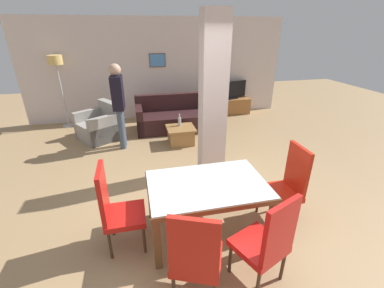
{
  "coord_description": "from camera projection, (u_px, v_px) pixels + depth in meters",
  "views": [
    {
      "loc": [
        -0.76,
        -2.49,
        2.43
      ],
      "look_at": [
        0.0,
        0.83,
        0.87
      ],
      "focal_mm": 24.0,
      "sensor_mm": 36.0,
      "label": 1
    }
  ],
  "objects": [
    {
      "name": "floor_lamp",
      "position": [
        57.0,
        67.0,
        6.28
      ],
      "size": [
        0.33,
        0.33,
        1.82
      ],
      "color": "#B7B7BC",
      "rests_on": "ground_plane"
    },
    {
      "name": "tv_stand",
      "position": [
        230.0,
        106.0,
        7.81
      ],
      "size": [
        1.14,
        0.4,
        0.47
      ],
      "color": "#9B6331",
      "rests_on": "ground_plane"
    },
    {
      "name": "dining_chair_head_left",
      "position": [
        116.0,
        207.0,
        2.92
      ],
      "size": [
        0.46,
        0.46,
        1.08
      ],
      "rotation": [
        0.0,
        0.0,
        -1.57
      ],
      "color": "red",
      "rests_on": "ground_plane"
    },
    {
      "name": "ground_plane",
      "position": [
        206.0,
        230.0,
        3.38
      ],
      "size": [
        18.0,
        18.0,
        0.0
      ],
      "primitive_type": "plane",
      "color": "#9F7F56"
    },
    {
      "name": "dining_table",
      "position": [
        207.0,
        194.0,
        3.14
      ],
      "size": [
        1.43,
        0.95,
        0.72
      ],
      "color": "brown",
      "rests_on": "ground_plane"
    },
    {
      "name": "coffee_table",
      "position": [
        181.0,
        135.0,
        5.82
      ],
      "size": [
        0.62,
        0.59,
        0.38
      ],
      "color": "olive",
      "rests_on": "ground_plane"
    },
    {
      "name": "tv_screen",
      "position": [
        231.0,
        91.0,
        7.61
      ],
      "size": [
        1.0,
        0.35,
        0.51
      ],
      "rotation": [
        0.0,
        0.0,
        3.44
      ],
      "color": "black",
      "rests_on": "tv_stand"
    },
    {
      "name": "dining_chair_near_right",
      "position": [
        267.0,
        241.0,
        2.46
      ],
      "size": [
        0.6,
        0.6,
        1.08
      ],
      "rotation": [
        0.0,
        0.0,
        0.4
      ],
      "color": "red",
      "rests_on": "ground_plane"
    },
    {
      "name": "sofa",
      "position": [
        176.0,
        117.0,
        6.67
      ],
      "size": [
        2.04,
        0.93,
        0.84
      ],
      "rotation": [
        0.0,
        0.0,
        3.14
      ],
      "color": "#331A1B",
      "rests_on": "ground_plane"
    },
    {
      "name": "back_wall",
      "position": [
        159.0,
        69.0,
        7.17
      ],
      "size": [
        7.2,
        0.09,
        2.7
      ],
      "color": "silver",
      "rests_on": "ground_plane"
    },
    {
      "name": "standing_person",
      "position": [
        119.0,
        101.0,
        5.3
      ],
      "size": [
        0.25,
        0.4,
        1.79
      ],
      "rotation": [
        0.0,
        0.0,
        -1.65
      ],
      "color": "#3F4C5E",
      "rests_on": "ground_plane"
    },
    {
      "name": "dining_chair_head_right",
      "position": [
        287.0,
        183.0,
        3.37
      ],
      "size": [
        0.46,
        0.46,
        1.08
      ],
      "rotation": [
        0.0,
        0.0,
        1.57
      ],
      "color": "red",
      "rests_on": "ground_plane"
    },
    {
      "name": "armchair",
      "position": [
        101.0,
        126.0,
        6.08
      ],
      "size": [
        1.18,
        1.19,
        0.83
      ],
      "rotation": [
        0.0,
        0.0,
        2.15
      ],
      "color": "#9E9991",
      "rests_on": "ground_plane"
    },
    {
      "name": "divider_pillar",
      "position": [
        213.0,
        99.0,
        4.26
      ],
      "size": [
        0.42,
        0.32,
        2.7
      ],
      "color": "silver",
      "rests_on": "ground_plane"
    },
    {
      "name": "dining_chair_near_left",
      "position": [
        196.0,
        256.0,
        2.3
      ],
      "size": [
        0.6,
        0.6,
        1.08
      ],
      "rotation": [
        0.0,
        0.0,
        -0.39
      ],
      "color": "red",
      "rests_on": "ground_plane"
    },
    {
      "name": "bottle",
      "position": [
        180.0,
        121.0,
        5.81
      ],
      "size": [
        0.07,
        0.07,
        0.27
      ],
      "color": "#B2B7BC",
      "rests_on": "coffee_table"
    }
  ]
}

